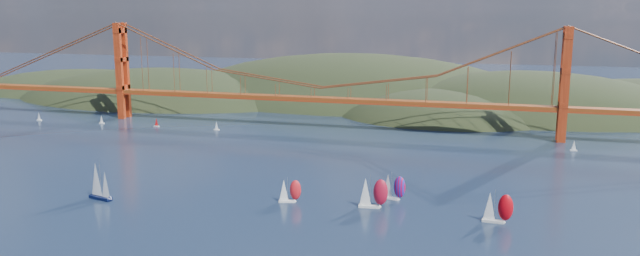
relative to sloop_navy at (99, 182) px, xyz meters
The scene contains 13 objects.
ground 55.22m from the sloop_navy, 45.19° to the right, with size 1200.00×1200.00×0.00m, color black.
headlands 254.22m from the sloop_navy, 70.74° to the left, with size 725.00×225.00×96.00m.
bridge 148.14m from the sloop_navy, 75.33° to the left, with size 552.00×12.00×55.00m.
sloop_navy is the anchor object (origin of this frame).
racer_0 64.44m from the sloop_navy, 12.67° to the left, with size 7.68×4.49×8.61m.
racer_1 91.94m from the sloop_navy, ahead, with size 9.62×4.24×10.91m.
racer_2 129.80m from the sloop_navy, ahead, with size 9.05×3.83×10.30m.
racer_rwb 99.20m from the sloop_navy, 15.49° to the left, with size 8.47×4.73×9.49m.
distant_boat_0 171.67m from the sloop_navy, 135.90° to the left, with size 3.00×2.00×4.70m.
distant_boat_1 146.47m from the sloop_navy, 124.50° to the left, with size 3.00×2.00×4.70m.
distant_boat_2 130.78m from the sloop_navy, 112.02° to the left, with size 3.00×2.00×4.70m.
distant_boat_3 121.41m from the sloop_navy, 96.24° to the left, with size 3.00×2.00×4.70m.
distant_boat_4 202.23m from the sloop_navy, 36.50° to the left, with size 3.00×2.00×4.70m.
Camera 1 is at (87.84, -135.57, 63.92)m, focal length 35.00 mm.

